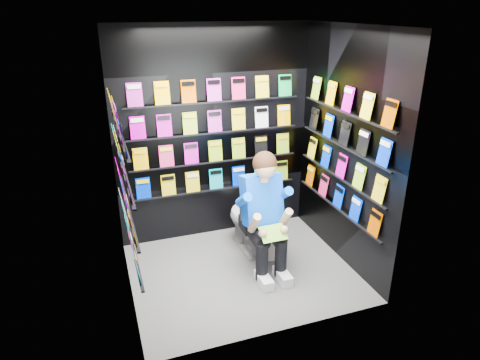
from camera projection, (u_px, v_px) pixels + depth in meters
name	position (u px, v px, depth m)	size (l,w,h in m)	color
floor	(242.00, 272.00, 4.79)	(2.40, 2.40, 0.00)	#595957
ceiling	(242.00, 25.00, 3.80)	(2.40, 2.40, 0.00)	white
wall_back	(214.00, 136.00, 5.17)	(2.40, 0.04, 2.60)	black
wall_front	(284.00, 203.00, 3.42)	(2.40, 0.04, 2.60)	black
wall_left	(119.00, 177.00, 3.93)	(0.04, 2.00, 2.60)	black
wall_right	(346.00, 150.00, 4.66)	(0.04, 2.00, 2.60)	black
comics_back	(215.00, 136.00, 5.14)	(2.10, 0.06, 1.37)	#B94D00
comics_left	(122.00, 176.00, 3.93)	(0.06, 1.70, 1.37)	#B94D00
comics_right	(343.00, 150.00, 4.65)	(0.06, 1.70, 1.37)	#B94D00
toilet	(248.00, 220.00, 5.14)	(0.42, 0.75, 0.73)	silver
longbox	(271.00, 243.00, 5.10)	(0.20, 0.36, 0.27)	white
longbox_lid	(271.00, 232.00, 5.04)	(0.22, 0.38, 0.03)	white
reader	(261.00, 200.00, 4.64)	(0.57, 0.83, 1.53)	#0352F2
held_comic	(273.00, 233.00, 4.42)	(0.28, 0.01, 0.19)	#39B565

